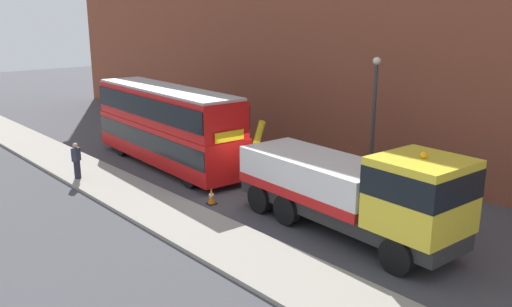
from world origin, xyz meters
TOP-DOWN VIEW (x-y plane):
  - ground_plane at (0.00, 0.00)m, footprint 120.00×120.00m
  - near_kerb at (0.00, -4.20)m, footprint 60.00×2.80m
  - building_facade at (0.00, 7.19)m, footprint 60.00×1.50m
  - recovery_tow_truck at (5.76, -0.35)m, footprint 10.20×3.09m
  - double_decker_bus at (-6.28, -0.32)m, footprint 11.14×3.10m
  - pedestrian_onlooker at (-6.74, -5.00)m, footprint 0.44×0.48m
  - traffic_cone_near_bus at (-0.09, -2.14)m, footprint 0.36×0.36m
  - street_lamp at (2.61, 4.99)m, footprint 0.36×0.36m

SIDE VIEW (x-z plane):
  - ground_plane at x=0.00m, z-range 0.00..0.00m
  - near_kerb at x=0.00m, z-range 0.00..0.15m
  - traffic_cone_near_bus at x=-0.09m, z-range -0.02..0.70m
  - pedestrian_onlooker at x=-6.74m, z-range 0.13..1.84m
  - recovery_tow_truck at x=5.76m, z-range -0.08..3.59m
  - double_decker_bus at x=-6.28m, z-range 0.20..4.26m
  - street_lamp at x=2.61m, z-range 0.56..6.39m
  - building_facade at x=0.00m, z-range 0.07..16.07m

